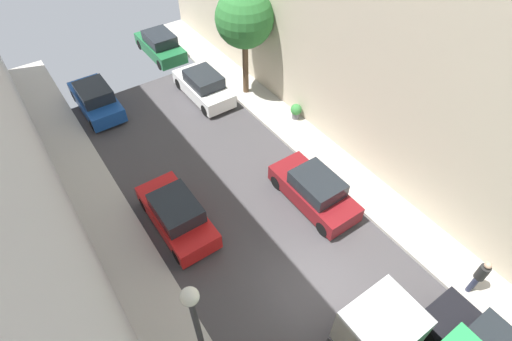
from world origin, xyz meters
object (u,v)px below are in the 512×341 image
at_px(parked_car_right_2, 314,191).
at_px(parked_car_right_4, 160,45).
at_px(pedestrian, 480,276).
at_px(lamp_post, 198,328).
at_px(potted_plant_1, 296,111).
at_px(parked_car_left_4, 96,99).
at_px(parked_car_left_3, 177,214).
at_px(parked_car_right_3, 204,86).
at_px(street_tree_1, 244,19).

relative_size(parked_car_right_2, parked_car_right_4, 1.00).
height_order(parked_car_right_2, pedestrian, pedestrian).
xyz_separation_m(parked_car_right_4, lamp_post, (-7.30, -18.73, 3.04)).
distance_m(parked_car_right_2, potted_plant_1, 5.68).
xyz_separation_m(potted_plant_1, lamp_post, (-10.24, -8.46, 3.12)).
bearing_deg(lamp_post, parked_car_left_4, 82.96).
bearing_deg(parked_car_right_4, parked_car_right_2, -90.00).
relative_size(parked_car_left_3, parked_car_right_3, 1.00).
bearing_deg(parked_car_left_4, lamp_post, -97.04).
height_order(parked_car_left_4, parked_car_right_4, same).
height_order(parked_car_right_4, lamp_post, lamp_post).
relative_size(pedestrian, street_tree_1, 0.29).
bearing_deg(parked_car_left_4, parked_car_left_3, -90.00).
xyz_separation_m(parked_car_left_3, parked_car_right_3, (5.40, 7.31, 0.00)).
bearing_deg(parked_car_left_4, parked_car_right_2, -65.37).
height_order(parked_car_right_2, street_tree_1, street_tree_1).
relative_size(street_tree_1, potted_plant_1, 6.81).
distance_m(parked_car_left_4, pedestrian, 19.66).
bearing_deg(parked_car_right_3, parked_car_left_4, 157.24).
height_order(parked_car_left_4, parked_car_right_3, same).
bearing_deg(parked_car_right_3, pedestrian, -83.21).
height_order(street_tree_1, potted_plant_1, street_tree_1).
bearing_deg(parked_car_left_3, lamp_post, -108.12).
bearing_deg(parked_car_right_3, street_tree_1, -26.60).
xyz_separation_m(parked_car_right_2, pedestrian, (1.90, -6.47, 0.35)).
height_order(parked_car_right_4, street_tree_1, street_tree_1).
distance_m(parked_car_right_4, lamp_post, 20.33).
height_order(parked_car_right_3, pedestrian, pedestrian).
relative_size(street_tree_1, lamp_post, 1.07).
bearing_deg(parked_car_right_2, parked_car_right_3, 90.00).
height_order(pedestrian, lamp_post, lamp_post).
bearing_deg(parked_car_right_3, parked_car_right_2, -90.00).
distance_m(parked_car_left_4, parked_car_right_2, 12.96).
bearing_deg(parked_car_left_3, parked_car_right_3, 53.53).
height_order(parked_car_right_3, lamp_post, lamp_post).
height_order(parked_car_right_3, parked_car_right_4, same).
bearing_deg(parked_car_right_4, parked_car_right_3, -90.00).
relative_size(parked_car_left_3, parked_car_left_4, 1.00).
distance_m(parked_car_right_3, street_tree_1, 4.45).
height_order(parked_car_left_4, street_tree_1, street_tree_1).
bearing_deg(parked_car_left_3, potted_plant_1, 17.67).
distance_m(parked_car_right_4, street_tree_1, 7.96).
xyz_separation_m(parked_car_right_2, parked_car_right_4, (0.00, 15.13, 0.00)).
bearing_deg(parked_car_right_2, potted_plant_1, 58.85).
xyz_separation_m(parked_car_right_4, street_tree_1, (2.15, -6.69, 3.75)).
bearing_deg(parked_car_left_4, parked_car_right_4, 31.80).
height_order(parked_car_left_4, parked_car_right_2, same).
bearing_deg(lamp_post, parked_car_right_2, 26.24).
relative_size(parked_car_left_3, street_tree_1, 0.72).
distance_m(parked_car_left_3, parked_car_right_4, 14.00).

